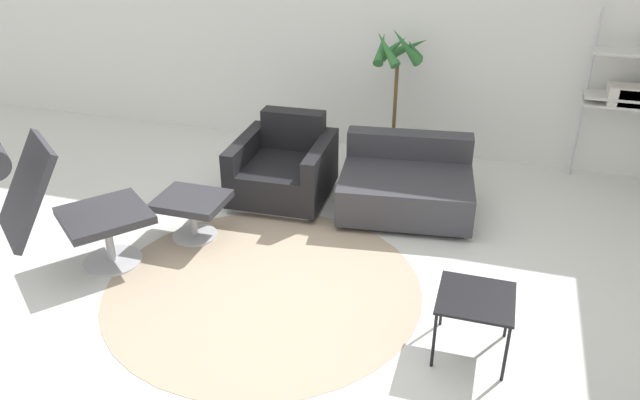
{
  "coord_description": "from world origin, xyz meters",
  "views": [
    {
      "loc": [
        1.28,
        -3.42,
        2.6
      ],
      "look_at": [
        0.12,
        0.38,
        0.55
      ],
      "focal_mm": 35.0,
      "sensor_mm": 36.0,
      "label": 1
    }
  ],
  "objects": [
    {
      "name": "side_table",
      "position": [
        1.29,
        -0.28,
        0.37
      ],
      "size": [
        0.45,
        0.45,
        0.41
      ],
      "color": "black",
      "rests_on": "ground_plane"
    },
    {
      "name": "ground_plane",
      "position": [
        0.0,
        0.0,
        0.0
      ],
      "size": [
        12.0,
        12.0,
        0.0
      ],
      "primitive_type": "plane",
      "color": "silver"
    },
    {
      "name": "armchair_red",
      "position": [
        -0.52,
        1.38,
        0.26
      ],
      "size": [
        0.85,
        0.91,
        0.72
      ],
      "rotation": [
        0.0,
        0.0,
        3.18
      ],
      "color": "silver",
      "rests_on": "ground_plane"
    },
    {
      "name": "wall_back",
      "position": [
        -0.0,
        2.81,
        1.4
      ],
      "size": [
        12.0,
        0.09,
        2.8
      ],
      "color": "silver",
      "rests_on": "ground_plane"
    },
    {
      "name": "ottoman",
      "position": [
        -0.98,
        0.48,
        0.28
      ],
      "size": [
        0.54,
        0.46,
        0.36
      ],
      "color": "#BCBCC1",
      "rests_on": "ground_plane"
    },
    {
      "name": "couch_low",
      "position": [
        0.57,
        1.46,
        0.22
      ],
      "size": [
        1.23,
        1.08,
        0.59
      ],
      "rotation": [
        0.0,
        0.0,
        3.27
      ],
      "color": "black",
      "rests_on": "ground_plane"
    },
    {
      "name": "round_rug",
      "position": [
        -0.18,
        -0.02,
        0.0
      ],
      "size": [
        2.26,
        2.26,
        0.01
      ],
      "color": "tan",
      "rests_on": "ground_plane"
    },
    {
      "name": "potted_plant",
      "position": [
        0.28,
        2.39,
        0.7
      ],
      "size": [
        0.55,
        0.56,
        1.43
      ],
      "color": "silver",
      "rests_on": "ground_plane"
    },
    {
      "name": "lounge_chair",
      "position": [
        -1.62,
        -0.31,
        0.68
      ],
      "size": [
        1.07,
        1.15,
        1.15
      ],
      "rotation": [
        0.0,
        0.0,
        -0.68
      ],
      "color": "#BCBCC1",
      "rests_on": "ground_plane"
    }
  ]
}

